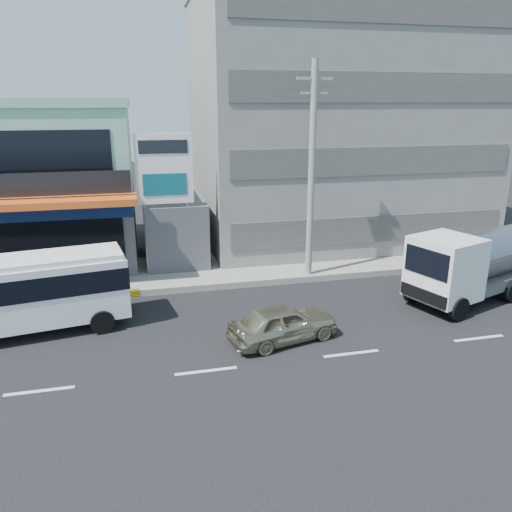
% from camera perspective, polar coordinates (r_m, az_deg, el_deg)
% --- Properties ---
extents(ground, '(120.00, 120.00, 0.00)m').
position_cam_1_polar(ground, '(16.46, -5.73, -12.96)').
color(ground, black).
rests_on(ground, ground).
extents(sidewalk, '(70.00, 5.00, 0.30)m').
position_cam_1_polar(sidewalk, '(25.87, 2.36, -1.02)').
color(sidewalk, gray).
rests_on(sidewalk, ground).
extents(shop_building, '(12.40, 11.70, 8.00)m').
position_cam_1_polar(shop_building, '(29.08, -25.91, 7.12)').
color(shop_building, '#4F4F55').
rests_on(shop_building, ground).
extents(concrete_building, '(16.00, 12.00, 14.00)m').
position_cam_1_polar(concrete_building, '(31.42, 8.82, 14.78)').
color(concrete_building, gray).
rests_on(concrete_building, ground).
extents(gap_structure, '(3.00, 6.00, 3.50)m').
position_cam_1_polar(gap_structure, '(26.98, -9.35, 3.08)').
color(gap_structure, '#4F4F55').
rests_on(gap_structure, ground).
extents(satellite_dish, '(1.50, 1.50, 0.15)m').
position_cam_1_polar(satellite_dish, '(25.62, -9.37, 6.50)').
color(satellite_dish, slate).
rests_on(satellite_dish, gap_structure).
extents(billboard, '(2.60, 0.18, 6.90)m').
position_cam_1_polar(billboard, '(23.60, -10.42, 8.87)').
color(billboard, gray).
rests_on(billboard, ground).
extents(utility_pole_near, '(1.60, 0.30, 10.00)m').
position_cam_1_polar(utility_pole_near, '(23.08, 6.37, 9.42)').
color(utility_pole_near, '#999993').
rests_on(utility_pole_near, ground).
extents(minibus, '(7.20, 3.32, 2.90)m').
position_cam_1_polar(minibus, '(20.00, -24.53, -3.42)').
color(minibus, white).
rests_on(minibus, ground).
extents(sedan, '(4.27, 2.52, 1.36)m').
position_cam_1_polar(sedan, '(18.00, 3.12, -7.66)').
color(sedan, '#B8B18C').
rests_on(sedan, ground).
extents(tanker_truck, '(8.09, 4.69, 3.07)m').
position_cam_1_polar(tanker_truck, '(23.56, 24.24, -0.60)').
color(tanker_truck, white).
rests_on(tanker_truck, ground).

